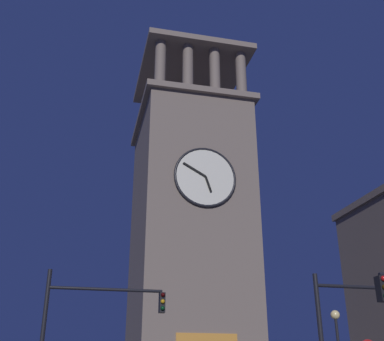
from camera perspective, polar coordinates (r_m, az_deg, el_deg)
clocktower at (r=30.68m, az=-0.32°, el=-8.46°), size 7.25×8.77×25.93m
traffic_signal_near at (r=17.81m, az=19.17°, el=-16.98°), size 4.16×0.41×5.24m
traffic_signal_mid at (r=18.70m, az=-12.48°, el=-17.39°), size 4.43×0.41×5.67m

